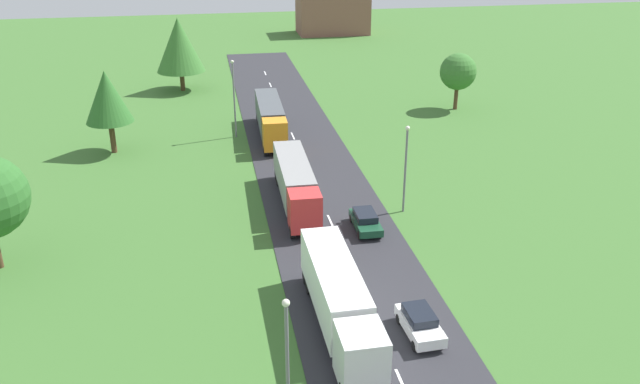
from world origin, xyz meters
The scene contains 14 objects.
road centered at (0.00, 24.50, 0.03)m, with size 10.00×140.00×0.06m, color #2B2B30.
lane_marking_centre centered at (0.00, 20.17, 0.07)m, with size 0.16×121.06×0.01m.
truck_lead centered at (-2.33, 15.00, 2.21)m, with size 2.60×13.01×3.73m.
truck_second centered at (-2.25, 33.20, 2.09)m, with size 2.72×13.12×3.47m.
truck_third centered at (-2.35, 51.46, 2.15)m, with size 2.85×13.31×3.60m.
car_second centered at (2.28, 13.75, 0.87)m, with size 2.01×4.07×1.55m.
car_third centered at (2.43, 27.65, 0.81)m, with size 1.89×4.26×1.43m.
lamppost_lead centered at (-6.48, 6.77, 4.48)m, with size 0.36×0.36×8.01m.
lamppost_second centered at (6.34, 30.39, 4.19)m, with size 0.36×0.36×7.44m.
lamppost_third centered at (-6.13, 51.90, 4.71)m, with size 0.36×0.36×8.47m.
tree_oak centered at (21.33, 57.64, 4.68)m, with size 4.44×4.44×6.93m.
tree_birch centered at (-18.78, 49.30, 5.85)m, with size 4.73×4.73×8.49m.
tree_elm centered at (-12.03, 72.69, 6.19)m, with size 6.44×6.44×9.75m.
distant_building centered at (16.41, 110.84, 3.81)m, with size 13.41×8.05×7.61m, color brown.
Camera 1 is at (-9.31, -16.99, 23.63)m, focal length 36.91 mm.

